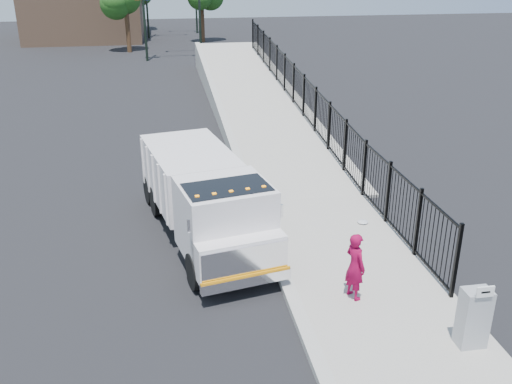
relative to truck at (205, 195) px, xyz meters
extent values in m
plane|color=black|center=(1.65, -2.00, -1.31)|extent=(120.00, 120.00, 0.00)
cube|color=#9E998E|center=(3.58, -4.00, -1.25)|extent=(3.55, 12.00, 0.12)
cube|color=#ADAAA3|center=(1.65, -4.00, -1.23)|extent=(0.30, 12.00, 0.16)
cube|color=#9E998E|center=(3.78, 14.00, -1.31)|extent=(3.95, 24.06, 3.19)
cube|color=black|center=(5.20, 10.00, -0.41)|extent=(0.10, 28.00, 1.80)
cube|color=black|center=(-0.07, 0.33, -0.81)|extent=(2.08, 6.13, 0.20)
cube|color=white|center=(0.34, -1.68, 0.08)|extent=(2.45, 2.34, 1.79)
cube|color=white|center=(0.56, -2.77, -0.37)|extent=(2.18, 1.03, 0.89)
cube|color=silver|center=(0.63, -3.10, -0.37)|extent=(2.03, 0.48, 0.76)
cube|color=silver|center=(0.64, -3.17, -0.81)|extent=(2.13, 0.58, 0.25)
cube|color=orange|center=(0.64, -3.17, -0.68)|extent=(2.11, 0.47, 0.05)
cube|color=black|center=(0.38, -1.90, 0.61)|extent=(2.15, 1.53, 0.76)
cube|color=white|center=(-0.30, 1.47, 0.08)|extent=(2.84, 4.10, 1.52)
cube|color=silver|center=(-0.58, -2.77, 0.48)|extent=(0.06, 0.06, 0.31)
cube|color=silver|center=(1.61, -2.33, 0.48)|extent=(0.06, 0.06, 0.31)
cube|color=orange|center=(-0.34, -2.36, 0.99)|extent=(0.10, 0.09, 0.05)
cube|color=orange|center=(0.05, -2.28, 0.99)|extent=(0.10, 0.09, 0.05)
cube|color=orange|center=(0.45, -2.20, 0.99)|extent=(0.10, 0.09, 0.05)
cube|color=orange|center=(0.84, -2.12, 0.99)|extent=(0.10, 0.09, 0.05)
cube|color=orange|center=(1.23, -2.04, 0.99)|extent=(0.10, 0.09, 0.05)
cylinder|color=black|center=(-0.46, -2.48, -0.86)|extent=(0.46, 0.93, 0.89)
cylinder|color=black|center=(1.38, -2.10, -0.86)|extent=(0.46, 0.93, 0.89)
cylinder|color=black|center=(-1.32, 1.81, -0.86)|extent=(0.46, 0.93, 0.89)
cylinder|color=black|center=(0.51, 2.18, -0.86)|extent=(0.46, 0.93, 0.89)
cylinder|color=black|center=(-1.52, 2.77, -0.86)|extent=(0.46, 0.93, 0.89)
cylinder|color=black|center=(0.32, 3.14, -0.86)|extent=(0.46, 0.93, 0.89)
imported|color=maroon|center=(3.01, -3.63, -0.39)|extent=(0.56, 0.68, 1.59)
cube|color=gray|center=(4.75, -5.64, -0.56)|extent=(0.55, 0.40, 1.25)
cube|color=white|center=(4.75, -5.86, 0.17)|extent=(0.35, 0.04, 0.22)
ellipsoid|color=silver|center=(4.51, -0.01, -1.15)|extent=(0.31, 0.31, 0.08)
cylinder|color=black|center=(-1.85, 28.91, 2.69)|extent=(0.18, 0.18, 8.00)
cylinder|color=black|center=(2.28, 31.27, 2.69)|extent=(0.18, 0.18, 8.00)
cylinder|color=#382314|center=(-3.27, 33.21, 0.29)|extent=(0.36, 0.36, 3.20)
cylinder|color=#382314|center=(2.97, 37.87, 0.29)|extent=(0.36, 0.36, 3.20)
cylinder|color=#382314|center=(-2.79, 47.59, 0.29)|extent=(0.36, 0.36, 3.20)
camera|label=1|loc=(-0.98, -14.11, 6.01)|focal=40.00mm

